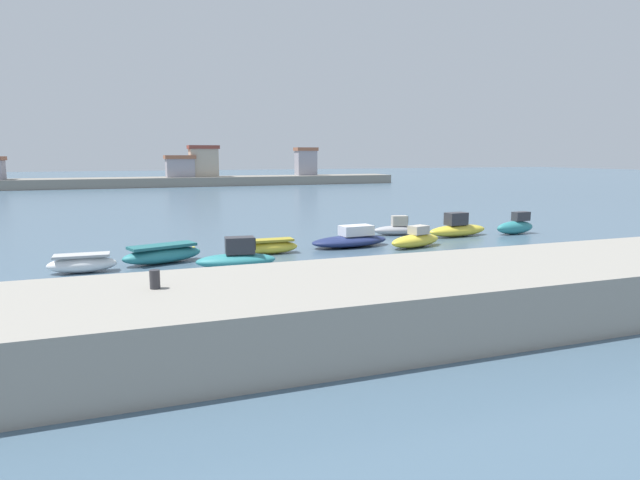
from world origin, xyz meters
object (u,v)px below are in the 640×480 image
at_px(mooring_buoy_1, 381,272).
at_px(mooring_buoy_0, 637,244).
at_px(moored_boat_7, 397,229).
at_px(moored_boat_3, 237,258).
at_px(moored_boat_4, 272,247).
at_px(moored_boat_5, 351,239).
at_px(moored_boat_8, 457,228).
at_px(moored_boat_1, 82,264).
at_px(moored_boat_9, 516,226).
at_px(moored_boat_2, 163,254).
at_px(mooring_buoy_2, 194,248).
at_px(moored_boat_6, 416,240).
at_px(mooring_bollard, 155,279).

bearing_deg(mooring_buoy_1, mooring_buoy_0, 4.97).
bearing_deg(moored_boat_7, mooring_buoy_1, -108.36).
relative_size(moored_boat_3, moored_boat_4, 1.38).
xyz_separation_m(moored_boat_5, moored_boat_8, (9.44, 1.47, 0.11)).
relative_size(moored_boat_1, mooring_buoy_1, 12.32).
height_order(moored_boat_8, moored_boat_9, moored_boat_8).
bearing_deg(moored_boat_2, mooring_buoy_2, 40.88).
distance_m(moored_boat_2, moored_boat_9, 26.91).
xyz_separation_m(moored_boat_1, moored_boat_6, (20.52, 0.90, 0.04)).
relative_size(moored_boat_9, mooring_buoy_0, 9.07).
bearing_deg(moored_boat_9, moored_boat_7, 158.37).
bearing_deg(moored_boat_3, mooring_buoy_0, 0.77).
height_order(moored_boat_1, moored_boat_7, moored_boat_7).
bearing_deg(mooring_buoy_1, moored_boat_9, 29.79).
bearing_deg(moored_boat_5, moored_boat_6, -27.68).
height_order(moored_boat_8, mooring_buoy_2, moored_boat_8).
relative_size(moored_boat_2, moored_boat_8, 0.92).
xyz_separation_m(moored_boat_1, mooring_buoy_1, (14.50, -5.89, -0.33)).
xyz_separation_m(moored_boat_6, moored_boat_9, (10.45, 2.65, 0.12)).
bearing_deg(mooring_buoy_1, moored_boat_6, 48.42).
xyz_separation_m(moored_boat_3, mooring_buoy_0, (26.73, -2.59, -0.36)).
xyz_separation_m(moored_boat_1, moored_boat_9, (30.97, 3.54, 0.17)).
bearing_deg(moored_boat_4, moored_boat_2, -173.11).
relative_size(moored_boat_8, mooring_buoy_1, 18.88).
distance_m(moored_boat_8, mooring_buoy_0, 11.94).
distance_m(moored_boat_3, mooring_buoy_1, 7.92).
height_order(moored_boat_6, mooring_buoy_0, moored_boat_6).
bearing_deg(moored_boat_1, moored_boat_7, 17.04).
xyz_separation_m(moored_boat_4, mooring_buoy_1, (3.65, -7.79, -0.30)).
bearing_deg(mooring_buoy_2, mooring_buoy_0, -17.74).
bearing_deg(mooring_bollard, mooring_buoy_0, 16.59).
bearing_deg(mooring_buoy_0, moored_boat_8, 136.58).
bearing_deg(moored_boat_8, mooring_bollard, -148.77).
bearing_deg(moored_boat_7, moored_boat_2, -150.62).
relative_size(moored_boat_3, moored_boat_7, 1.18).
xyz_separation_m(moored_boat_3, moored_boat_7, (14.13, 7.83, -0.06)).
distance_m(mooring_buoy_1, mooring_buoy_2, 13.50).
height_order(moored_boat_1, moored_boat_3, moored_boat_3).
height_order(moored_boat_7, mooring_buoy_2, moored_boat_7).
bearing_deg(moored_boat_5, mooring_buoy_0, -25.15).
bearing_deg(moored_boat_9, moored_boat_5, 179.12).
xyz_separation_m(moored_boat_7, mooring_buoy_1, (-7.52, -12.16, -0.35)).
bearing_deg(mooring_bollard, moored_boat_5, 49.88).
relative_size(moored_boat_6, moored_boat_7, 1.18).
xyz_separation_m(mooring_buoy_0, mooring_buoy_2, (-28.24, 9.03, -0.07)).
height_order(moored_boat_1, moored_boat_5, moored_boat_5).
bearing_deg(mooring_buoy_2, moored_boat_4, -33.79).
height_order(moored_boat_1, moored_boat_8, moored_boat_8).
xyz_separation_m(moored_boat_5, mooring_buoy_1, (-2.01, -8.48, -0.35)).
height_order(mooring_bollard, moored_boat_8, mooring_bollard).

